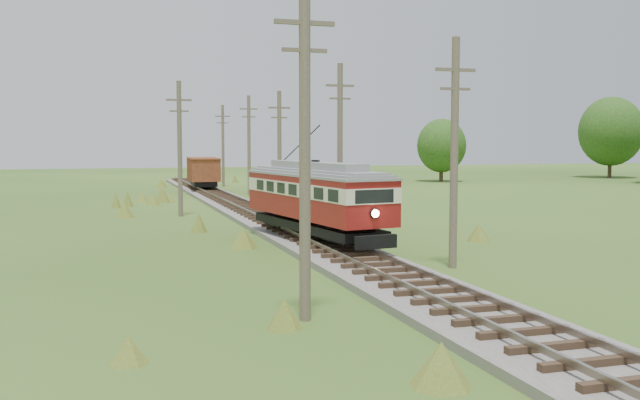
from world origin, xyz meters
name	(u,v)px	position (x,y,z in m)	size (l,w,h in m)	color
railbed_main	(271,221)	(0.00, 34.00, 0.19)	(3.60, 96.00, 0.57)	#605B54
streetcar	(315,194)	(0.00, 25.02, 2.37)	(4.14, 10.96, 4.96)	black
gondola	(203,171)	(0.00, 62.35, 2.03)	(3.16, 8.32, 2.72)	black
gravel_pile	(282,197)	(3.81, 46.55, 0.59)	(3.48, 3.70, 1.27)	gray
utility_pole_r_2	(454,151)	(3.30, 18.00, 4.42)	(1.60, 0.30, 8.60)	brown
utility_pole_r_3	(340,144)	(3.20, 31.00, 4.63)	(1.60, 0.30, 9.00)	brown
utility_pole_r_4	(279,148)	(3.00, 44.00, 4.32)	(1.60, 0.30, 8.40)	brown
utility_pole_r_5	(249,144)	(3.40, 57.00, 4.58)	(1.60, 0.30, 8.90)	brown
utility_pole_r_6	(223,145)	(3.20, 70.00, 4.47)	(1.60, 0.30, 8.70)	brown
utility_pole_l_a	(305,146)	(-4.20, 12.00, 4.63)	(1.60, 0.30, 9.00)	brown
utility_pole_l_b	(180,147)	(-4.50, 40.00, 4.42)	(1.60, 0.30, 8.60)	brown
tree_right_5	(611,131)	(56.00, 74.00, 6.19)	(8.40, 8.40, 10.82)	#38281C
tree_mid_b	(442,146)	(30.00, 72.00, 4.33)	(5.88, 5.88, 7.57)	#38281C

